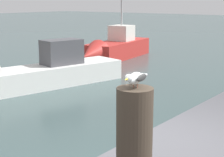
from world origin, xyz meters
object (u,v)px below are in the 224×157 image
(mooring_post, at_px, (134,132))
(boat_red, at_px, (113,49))
(boat_white, at_px, (39,74))
(seagull, at_px, (135,78))

(mooring_post, bearing_deg, boat_red, 38.41)
(mooring_post, height_order, boat_red, boat_red)
(boat_white, bearing_deg, mooring_post, -125.58)
(mooring_post, distance_m, boat_red, 13.72)
(mooring_post, xyz_separation_m, boat_red, (10.71, 8.49, -1.08))
(seagull, height_order, boat_white, seagull)
(boat_red, bearing_deg, boat_white, -165.00)
(seagull, bearing_deg, boat_red, 38.40)
(boat_red, bearing_deg, seagull, -141.60)
(mooring_post, xyz_separation_m, seagull, (-0.01, -0.00, 0.49))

